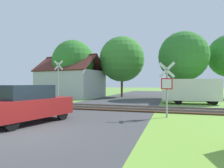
{
  "coord_description": "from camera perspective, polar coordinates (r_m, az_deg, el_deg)",
  "views": [
    {
      "loc": [
        4.99,
        -6.19,
        1.86
      ],
      "look_at": [
        0.5,
        8.78,
        1.8
      ],
      "focal_mm": 32.0,
      "sensor_mm": 36.0,
      "label": 1
    }
  ],
  "objects": [
    {
      "name": "tree_left",
      "position": [
        27.65,
        -10.96,
        6.41
      ],
      "size": [
        5.68,
        5.68,
        7.69
      ],
      "color": "#513823",
      "rests_on": "ground"
    },
    {
      "name": "parked_car",
      "position": [
        10.05,
        -22.56,
        -5.31
      ],
      "size": [
        2.56,
        4.28,
        1.78
      ],
      "rotation": [
        0.0,
        0.0,
        -0.24
      ],
      "color": "maroon",
      "rests_on": "ground"
    },
    {
      "name": "tree_right",
      "position": [
        25.63,
        19.72,
        7.44
      ],
      "size": [
        5.91,
        5.91,
        8.05
      ],
      "color": "#513823",
      "rests_on": "ground"
    },
    {
      "name": "road_asphalt",
      "position": [
        9.77,
        -14.64,
        -10.74
      ],
      "size": [
        7.9,
        80.0,
        0.01
      ],
      "primitive_type": "cube",
      "color": "#424244",
      "rests_on": "ground"
    },
    {
      "name": "crossing_sign_far",
      "position": [
        18.42,
        -15.1,
        1.39
      ],
      "size": [
        0.88,
        0.14,
        3.91
      ],
      "rotation": [
        0.0,
        0.0,
        0.05
      ],
      "color": "#9E9EA5",
      "rests_on": "ground"
    },
    {
      "name": "tree_center",
      "position": [
        27.28,
        2.84,
        7.09
      ],
      "size": [
        6.11,
        6.11,
        8.19
      ],
      "color": "#513823",
      "rests_on": "ground"
    },
    {
      "name": "stop_sign_near",
      "position": [
        11.18,
        15.4,
        -0.52
      ],
      "size": [
        0.88,
        0.16,
        3.02
      ],
      "rotation": [
        0.0,
        0.0,
        3.08
      ],
      "color": "#9E9EA5",
      "rests_on": "ground"
    },
    {
      "name": "rail_track",
      "position": [
        14.95,
        -2.96,
        -6.71
      ],
      "size": [
        60.0,
        2.6,
        0.22
      ],
      "color": "#422D1E",
      "rests_on": "ground"
    },
    {
      "name": "mail_truck",
      "position": [
        19.35,
        21.91,
        -1.64
      ],
      "size": [
        4.99,
        2.13,
        2.24
      ],
      "rotation": [
        0.0,
        0.0,
        1.63
      ],
      "color": "silver",
      "rests_on": "ground"
    },
    {
      "name": "house",
      "position": [
        27.54,
        -11.79,
        0.36
      ],
      "size": [
        9.13,
        7.14,
        5.64
      ],
      "rotation": [
        0.0,
        0.0,
        -0.16
      ],
      "color": "#B7B7BC",
      "rests_on": "ground"
    },
    {
      "name": "ground_plane",
      "position": [
        8.17,
        -22.15,
        -12.95
      ],
      "size": [
        160.0,
        160.0,
        0.0
      ],
      "primitive_type": "plane",
      "color": "#6B9942"
    }
  ]
}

